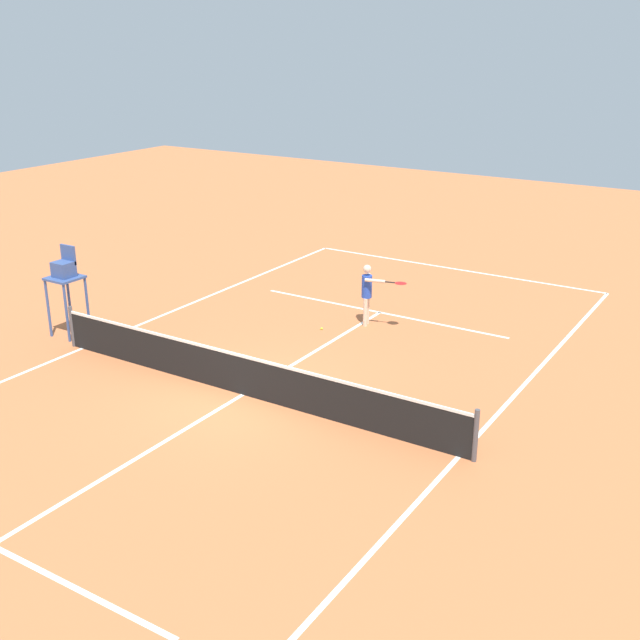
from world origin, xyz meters
The scene contains 6 objects.
ground_plane centered at (0.00, 0.00, 0.00)m, with size 60.00×60.00×0.00m, color #C66B3D.
court_lines centered at (0.00, 0.00, 0.00)m, with size 10.34×23.57×0.01m.
tennis_net centered at (0.00, 0.00, 0.50)m, with size 10.94×0.10×1.07m.
player_serving centered at (-0.20, -5.36, 1.02)m, with size 1.32×0.45×1.71m.
tennis_ball centered at (0.68, -4.37, 0.03)m, with size 0.07×0.07×0.07m, color #CCE033.
umpire_chair centered at (6.13, -0.53, 1.61)m, with size 0.80×0.80×2.41m.
Camera 1 is at (-9.84, 12.46, 7.52)m, focal length 44.10 mm.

